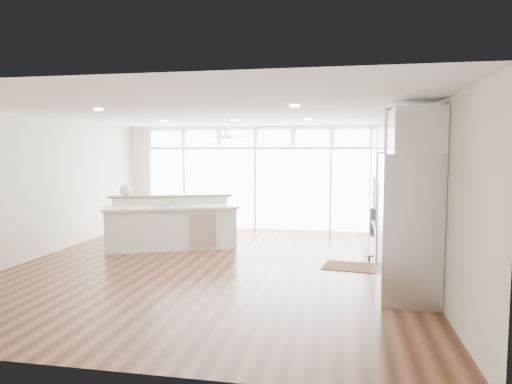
# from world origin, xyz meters

# --- Properties ---
(floor) EXTENTS (7.00, 8.00, 0.02)m
(floor) POSITION_xyz_m (0.00, 0.00, -0.01)
(floor) COLOR #3D1F12
(floor) RESTS_ON ground
(ceiling) EXTENTS (7.00, 8.00, 0.02)m
(ceiling) POSITION_xyz_m (0.00, 0.00, 2.70)
(ceiling) COLOR silver
(ceiling) RESTS_ON wall_back
(wall_back) EXTENTS (7.00, 0.04, 2.70)m
(wall_back) POSITION_xyz_m (0.00, 4.00, 1.35)
(wall_back) COLOR beige
(wall_back) RESTS_ON floor
(wall_front) EXTENTS (7.00, 0.04, 2.70)m
(wall_front) POSITION_xyz_m (0.00, -4.00, 1.35)
(wall_front) COLOR beige
(wall_front) RESTS_ON floor
(wall_left) EXTENTS (0.04, 8.00, 2.70)m
(wall_left) POSITION_xyz_m (-3.50, 0.00, 1.35)
(wall_left) COLOR beige
(wall_left) RESTS_ON floor
(wall_right) EXTENTS (0.04, 8.00, 2.70)m
(wall_right) POSITION_xyz_m (3.50, 0.00, 1.35)
(wall_right) COLOR beige
(wall_right) RESTS_ON floor
(glass_wall) EXTENTS (5.80, 0.06, 2.08)m
(glass_wall) POSITION_xyz_m (0.00, 3.94, 1.05)
(glass_wall) COLOR white
(glass_wall) RESTS_ON wall_back
(transom_row) EXTENTS (5.90, 0.06, 0.40)m
(transom_row) POSITION_xyz_m (0.00, 3.94, 2.38)
(transom_row) COLOR white
(transom_row) RESTS_ON wall_back
(desk_window) EXTENTS (0.04, 0.85, 0.85)m
(desk_window) POSITION_xyz_m (3.46, 0.30, 1.55)
(desk_window) COLOR silver
(desk_window) RESTS_ON wall_right
(ceiling_fan) EXTENTS (1.16, 1.16, 0.32)m
(ceiling_fan) POSITION_xyz_m (-0.50, 2.80, 2.48)
(ceiling_fan) COLOR white
(ceiling_fan) RESTS_ON ceiling
(recessed_lights) EXTENTS (3.40, 3.00, 0.02)m
(recessed_lights) POSITION_xyz_m (0.00, 0.20, 2.68)
(recessed_lights) COLOR white
(recessed_lights) RESTS_ON ceiling
(oven_cabinet) EXTENTS (0.64, 1.20, 2.50)m
(oven_cabinet) POSITION_xyz_m (3.17, 1.80, 1.25)
(oven_cabinet) COLOR white
(oven_cabinet) RESTS_ON floor
(desk_nook) EXTENTS (0.72, 1.30, 0.76)m
(desk_nook) POSITION_xyz_m (3.13, 0.30, 0.38)
(desk_nook) COLOR white
(desk_nook) RESTS_ON floor
(upper_cabinets) EXTENTS (0.64, 1.30, 0.64)m
(upper_cabinets) POSITION_xyz_m (3.17, 0.30, 2.35)
(upper_cabinets) COLOR white
(upper_cabinets) RESTS_ON wall_right
(refrigerator) EXTENTS (0.76, 0.90, 2.00)m
(refrigerator) POSITION_xyz_m (3.11, -1.35, 1.00)
(refrigerator) COLOR silver
(refrigerator) RESTS_ON floor
(fridge_cabinet) EXTENTS (0.64, 0.90, 0.60)m
(fridge_cabinet) POSITION_xyz_m (3.17, -1.35, 2.30)
(fridge_cabinet) COLOR white
(fridge_cabinet) RESTS_ON wall_right
(framed_photos) EXTENTS (0.06, 0.22, 0.80)m
(framed_photos) POSITION_xyz_m (3.46, 0.92, 1.40)
(framed_photos) COLOR black
(framed_photos) RESTS_ON wall_right
(kitchen_island) EXTENTS (2.95, 2.00, 1.10)m
(kitchen_island) POSITION_xyz_m (-1.28, 1.23, 0.55)
(kitchen_island) COLOR white
(kitchen_island) RESTS_ON floor
(rug) EXTENTS (1.08, 0.85, 0.01)m
(rug) POSITION_xyz_m (2.42, 0.34, 0.01)
(rug) COLOR #341C10
(rug) RESTS_ON floor
(office_chair) EXTENTS (0.59, 0.57, 0.95)m
(office_chair) POSITION_xyz_m (3.03, 1.00, 0.47)
(office_chair) COLOR black
(office_chair) RESTS_ON floor
(fishbowl) EXTENTS (0.33, 0.33, 0.24)m
(fishbowl) POSITION_xyz_m (-2.31, 1.25, 1.22)
(fishbowl) COLOR silver
(fishbowl) RESTS_ON kitchen_island
(monitor) EXTENTS (0.13, 0.51, 0.42)m
(monitor) POSITION_xyz_m (3.05, 0.30, 0.97)
(monitor) COLOR black
(monitor) RESTS_ON desk_nook
(keyboard) EXTENTS (0.17, 0.32, 0.02)m
(keyboard) POSITION_xyz_m (2.88, 0.30, 0.77)
(keyboard) COLOR silver
(keyboard) RESTS_ON desk_nook
(potted_plant) EXTENTS (0.35, 0.38, 0.26)m
(potted_plant) POSITION_xyz_m (3.17, 1.80, 2.63)
(potted_plant) COLOR #315022
(potted_plant) RESTS_ON oven_cabinet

